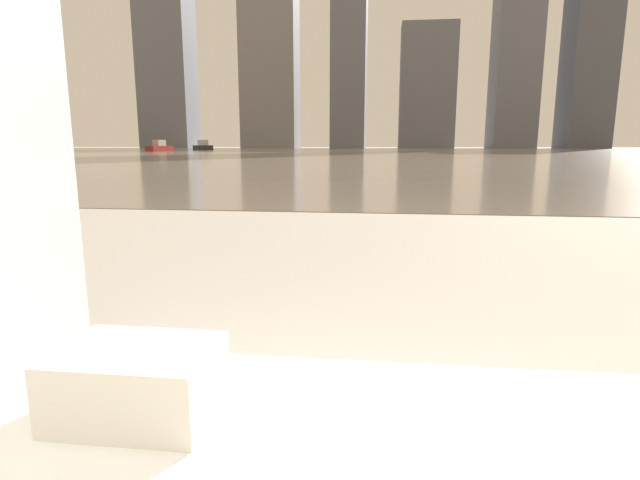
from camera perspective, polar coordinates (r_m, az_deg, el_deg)
name	(u,v)px	position (r m, az deg, el deg)	size (l,w,h in m)	color
towel_stack	(138,381)	(0.93, -20.08, -14.94)	(0.26, 0.19, 0.12)	silver
harbor_water	(381,152)	(61.90, 6.94, 9.96)	(180.00, 110.00, 0.01)	gray
harbor_boat_1	(159,147)	(69.73, -17.87, 10.05)	(2.35, 4.19, 1.49)	maroon
harbor_boat_3	(203,147)	(82.44, -13.21, 10.36)	(1.90, 4.37, 1.59)	#2D2D33
skyline_tower_0	(163,3)	(132.40, -17.46, 24.39)	(11.85, 9.03, 65.77)	slate
skyline_tower_1	(269,14)	(124.21, -5.86, 24.32)	(12.61, 8.71, 59.75)	slate
skyline_tower_2	(349,72)	(119.24, 3.36, 18.58)	(7.61, 12.03, 33.80)	slate
skyline_tower_3	(427,88)	(118.93, 12.14, 16.66)	(12.04, 8.33, 26.73)	slate
skyline_tower_5	(588,71)	(126.50, 28.26, 16.66)	(8.87, 10.45, 32.74)	#4C515B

